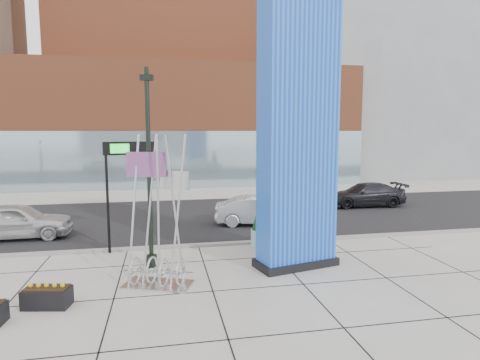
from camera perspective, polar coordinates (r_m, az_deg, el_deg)
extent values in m
plane|color=#9E9991|center=(13.97, -8.61, -14.14)|extent=(160.00, 160.00, 0.00)
cube|color=black|center=(23.57, -9.68, -5.36)|extent=(80.00, 12.00, 0.02)
cube|color=gray|center=(17.74, -9.19, -9.32)|extent=(80.00, 0.30, 0.12)
cube|color=#9F4E2E|center=(40.05, -9.02, 7.62)|extent=(34.00, 10.00, 11.00)
cube|color=#8CA5B2|center=(35.35, -8.64, 2.85)|extent=(34.00, 0.60, 5.00)
cube|color=slate|center=(52.38, 19.72, 10.97)|extent=(20.00, 18.00, 18.00)
cube|color=#0C3EBB|center=(14.65, 8.25, 7.01)|extent=(2.99, 1.75, 10.08)
cube|color=black|center=(15.45, 7.92, -11.48)|extent=(3.26, 2.02, 0.28)
cylinder|color=black|center=(14.81, -12.80, 1.41)|extent=(0.16, 0.16, 7.24)
cylinder|color=black|center=(15.50, -12.46, -11.18)|extent=(0.40, 0.40, 0.45)
cube|color=black|center=(14.86, -13.15, 14.01)|extent=(0.48, 0.28, 0.20)
cube|color=silver|center=(13.79, -11.53, -14.35)|extent=(2.43, 1.81, 0.06)
cylinder|color=silver|center=(12.94, -14.88, -4.57)|extent=(0.09, 0.09, 4.95)
cylinder|color=silver|center=(13.26, -13.08, -4.24)|extent=(0.09, 0.09, 4.95)
cylinder|color=silver|center=(13.01, -11.36, -4.41)|extent=(0.09, 0.09, 4.95)
cylinder|color=silver|center=(13.30, -9.43, -4.11)|extent=(0.09, 0.09, 4.95)
cylinder|color=silver|center=(12.88, -8.27, -4.46)|extent=(0.09, 0.09, 4.95)
torus|color=silver|center=(13.58, -14.80, -12.79)|extent=(0.39, 0.86, 0.90)
torus|color=silver|center=(13.74, -12.63, -12.49)|extent=(0.39, 0.86, 0.90)
torus|color=silver|center=(13.54, -10.51, -12.72)|extent=(0.39, 0.86, 0.90)
torus|color=silver|center=(13.74, -8.41, -12.38)|extent=(0.39, 0.86, 0.90)
cube|color=red|center=(12.91, -13.28, 2.12)|extent=(1.25, 0.43, 0.79)
cube|color=silver|center=(13.05, -9.29, 0.08)|extent=(0.90, 0.50, 0.59)
cylinder|color=black|center=(17.19, -18.32, -2.58)|extent=(0.11, 0.11, 4.53)
cube|color=black|center=(16.89, -15.31, 4.35)|extent=(2.13, 0.77, 0.54)
cube|color=#19D833|center=(16.81, -16.81, 4.29)|extent=(0.73, 0.23, 0.38)
cylinder|color=#8CBCB9|center=(18.60, 11.26, -7.64)|extent=(1.03, 1.03, 0.72)
cylinder|color=black|center=(18.51, 11.28, -6.56)|extent=(0.95, 0.95, 0.06)
cone|color=black|center=(18.32, 11.35, -3.74)|extent=(0.93, 0.93, 1.85)
cylinder|color=#8CBCB9|center=(16.56, 9.63, -9.63)|extent=(0.87, 0.87, 0.61)
cylinder|color=black|center=(16.48, 9.65, -8.61)|extent=(0.80, 0.80, 0.05)
cone|color=black|center=(16.28, 9.71, -5.95)|extent=(0.79, 0.79, 1.57)
cylinder|color=#8CBCB9|center=(17.78, 3.29, -8.15)|extent=(1.07, 1.07, 0.75)
cylinder|color=black|center=(17.69, 3.30, -6.98)|extent=(0.98, 0.98, 0.06)
cone|color=black|center=(17.48, 3.32, -3.92)|extent=(0.96, 0.96, 1.92)
cube|color=black|center=(13.17, -25.73, -14.84)|extent=(1.37, 0.87, 0.55)
cube|color=black|center=(13.07, -25.80, -13.65)|extent=(1.27, 0.76, 0.05)
imported|color=silver|center=(21.49, -29.23, -5.13)|extent=(4.93, 2.08, 1.67)
imported|color=#B1B4BA|center=(21.53, 2.61, -4.42)|extent=(4.81, 2.43, 1.51)
imported|color=black|center=(28.02, 17.33, -2.03)|extent=(5.38, 2.34, 1.54)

